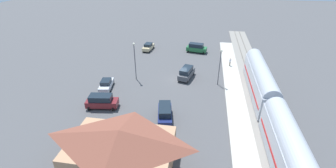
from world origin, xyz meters
TOP-DOWN VIEW (x-y plane):
  - ground_plane at (0.00, 0.00)m, footprint 200.00×200.00m
  - railway_track at (-14.00, 0.00)m, footprint 4.80×70.00m
  - platform at (-10.00, 0.00)m, footprint 3.20×46.00m
  - passenger_train at (-14.00, 11.88)m, footprint 2.93×35.05m
  - station_building at (4.00, 22.00)m, footprint 12.11×8.02m
  - pedestrian_on_platform at (-9.94, -7.64)m, footprint 0.36×0.36m
  - sedan_tan at (9.76, -14.90)m, footprint 2.30×4.67m
  - suv_green at (-2.35, -15.31)m, footprint 5.15×3.00m
  - suv_navy at (0.70, 12.79)m, footprint 2.78×5.17m
  - suv_maroon at (11.02, 11.27)m, footprint 5.12×2.89m
  - suv_charcoal at (-1.18, -0.96)m, footprint 3.08×5.23m
  - sedan_silver at (12.66, 5.51)m, footprint 2.50×4.73m
  - light_pole_near_platform at (-7.20, 0.77)m, footprint 0.44×0.44m
  - light_pole_lot_center at (8.41, 1.02)m, footprint 0.44×0.44m

SIDE VIEW (x-z plane):
  - ground_plane at x=0.00m, z-range 0.00..0.00m
  - railway_track at x=-14.00m, z-range -0.06..0.24m
  - platform at x=-10.00m, z-range 0.00..0.30m
  - sedan_tan at x=9.76m, z-range 0.01..1.75m
  - sedan_silver at x=12.66m, z-range 0.01..1.75m
  - suv_green at x=-2.35m, z-range 0.04..2.26m
  - suv_navy at x=0.70m, z-range 0.04..2.26m
  - suv_maroon at x=11.02m, z-range 0.04..2.26m
  - suv_charcoal at x=-1.18m, z-range 0.04..2.26m
  - pedestrian_on_platform at x=-9.94m, z-range 0.43..2.14m
  - station_building at x=4.00m, z-range 0.10..5.27m
  - passenger_train at x=-14.00m, z-range 0.37..5.35m
  - light_pole_near_platform at x=-7.20m, z-range 0.96..7.86m
  - light_pole_lot_center at x=8.41m, z-range 0.98..8.33m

